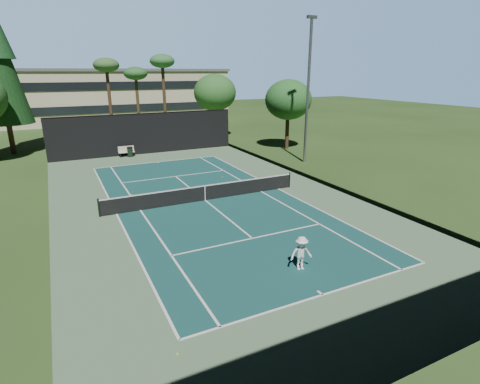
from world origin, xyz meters
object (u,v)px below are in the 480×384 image
object	(u,v)px
trash_bin	(130,152)
park_bench	(126,151)
player	(301,253)
tennis_ball_a	(177,354)
tennis_ball_c	(222,177)
tennis_net	(205,192)
tennis_ball_d	(159,191)
tennis_ball_b	(132,195)

from	to	relation	value
trash_bin	park_bench	bearing A→B (deg)	139.44
player	tennis_ball_a	distance (m)	6.65
tennis_ball_a	tennis_ball_c	distance (m)	19.24
tennis_net	tennis_ball_c	bearing A→B (deg)	54.93
tennis_net	park_bench	xyz separation A→B (m)	(-2.09, 15.51, -0.01)
tennis_ball_d	trash_bin	world-z (taller)	trash_bin
player	tennis_ball_d	size ratio (longest dim) A/B	22.44
park_bench	tennis_ball_d	bearing A→B (deg)	-90.56
tennis_ball_b	tennis_ball_d	size ratio (longest dim) A/B	1.10
tennis_net	tennis_ball_b	bearing A→B (deg)	141.49
player	park_bench	bearing A→B (deg)	106.59
trash_bin	tennis_ball_b	bearing A→B (deg)	-100.32
tennis_net	tennis_ball_d	world-z (taller)	tennis_net
park_bench	trash_bin	bearing A→B (deg)	-40.56
park_bench	tennis_net	bearing A→B (deg)	-82.34
tennis_ball_a	tennis_ball_d	world-z (taller)	tennis_ball_a
tennis_net	tennis_ball_a	size ratio (longest dim) A/B	191.86
tennis_ball_d	tennis_ball_b	bearing A→B (deg)	177.53
tennis_ball_a	trash_bin	bearing A→B (deg)	81.95
tennis_ball_a	trash_bin	world-z (taller)	trash_bin
tennis_ball_a	tennis_ball_b	xyz separation A→B (m)	(1.72, 15.63, 0.00)
tennis_ball_b	tennis_net	bearing A→B (deg)	-38.51
player	trash_bin	size ratio (longest dim) A/B	1.55
tennis_ball_a	player	bearing A→B (deg)	22.46
tennis_ball_d	trash_bin	bearing A→B (deg)	88.09
tennis_net	tennis_ball_b	xyz separation A→B (m)	(-4.00, 3.18, -0.52)
tennis_ball_d	tennis_ball_a	bearing A→B (deg)	-102.73
player	trash_bin	bearing A→B (deg)	106.00
park_bench	trash_bin	world-z (taller)	park_bench
tennis_ball_d	trash_bin	size ratio (longest dim) A/B	0.07
tennis_ball_a	park_bench	xyz separation A→B (m)	(3.64, 27.96, 0.51)
tennis_net	trash_bin	distance (m)	15.37
player	park_bench	distance (m)	25.56
park_bench	tennis_ball_c	bearing A→B (deg)	-64.11
player	trash_bin	world-z (taller)	player
tennis_net	tennis_ball_c	xyz separation A→B (m)	(3.22, 4.58, -0.52)
trash_bin	tennis_ball_c	bearing A→B (deg)	-64.84
tennis_net	player	size ratio (longest dim) A/B	8.78
player	tennis_ball_b	bearing A→B (deg)	119.56
player	trash_bin	distance (m)	25.29
tennis_net	tennis_ball_b	distance (m)	5.14
tennis_net	player	distance (m)	9.93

